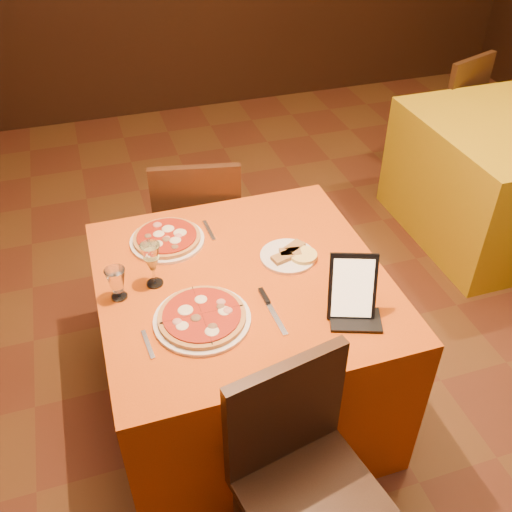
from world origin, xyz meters
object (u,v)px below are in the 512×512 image
object	(u,v)px
chair_main_near	(314,500)
pizza_near	(202,318)
wine_glass	(152,265)
main_table	(243,344)
chair_main_far	(199,225)
tablet	(352,287)
side_table	(506,178)
pizza_far	(167,239)
water_glass	(117,284)
chair_side_far	(438,114)

from	to	relation	value
chair_main_near	pizza_near	world-z (taller)	chair_main_near
wine_glass	chair_main_near	bearing A→B (deg)	-68.83
main_table	chair_main_near	world-z (taller)	chair_main_near
chair_main_far	pizza_near	xyz separation A→B (m)	(-0.20, -0.99, 0.31)
chair_main_far	tablet	bearing A→B (deg)	117.51
side_table	tablet	distance (m)	2.05
chair_main_near	pizza_far	size ratio (longest dim) A/B	2.93
chair_main_near	pizza_near	size ratio (longest dim) A/B	2.62
wine_glass	water_glass	xyz separation A→B (m)	(-0.14, -0.03, -0.03)
water_glass	chair_main_far	bearing A→B (deg)	58.97
pizza_near	tablet	world-z (taller)	tablet
wine_glass	side_table	bearing A→B (deg)	18.67
main_table	water_glass	distance (m)	0.64
side_table	chair_main_far	world-z (taller)	chair_main_far
main_table	tablet	size ratio (longest dim) A/B	4.51
main_table	pizza_far	bearing A→B (deg)	126.25
side_table	pizza_far	bearing A→B (deg)	-166.61
chair_main_near	pizza_near	distance (m)	0.70
water_glass	tablet	world-z (taller)	tablet
main_table	side_table	world-z (taller)	same
chair_side_far	pizza_near	distance (m)	2.84
pizza_far	water_glass	xyz separation A→B (m)	(-0.23, -0.28, 0.05)
chair_main_near	tablet	world-z (taller)	tablet
pizza_far	chair_side_far	bearing A→B (deg)	31.24
tablet	pizza_far	bearing A→B (deg)	151.22
chair_side_far	wine_glass	xyz separation A→B (m)	(-2.28, -1.57, 0.39)
chair_main_far	chair_side_far	distance (m)	2.12
chair_side_far	side_table	bearing A→B (deg)	69.61
main_table	tablet	bearing A→B (deg)	-43.64
main_table	chair_main_far	world-z (taller)	chair_main_far
side_table	pizza_near	bearing A→B (deg)	-154.66
chair_side_far	pizza_near	world-z (taller)	chair_side_far
chair_side_far	water_glass	xyz separation A→B (m)	(-2.41, -1.61, 0.36)
side_table	pizza_far	xyz separation A→B (m)	(-2.18, -0.52, 0.39)
main_table	chair_main_near	distance (m)	0.78
chair_main_far	chair_side_far	bearing A→B (deg)	-145.20
pizza_far	side_table	bearing A→B (deg)	13.39
main_table	water_glass	xyz separation A→B (m)	(-0.47, 0.03, 0.44)
pizza_far	chair_main_far	bearing A→B (deg)	64.70
chair_main_far	wine_glass	bearing A→B (deg)	77.85
chair_main_far	chair_side_far	size ratio (longest dim) A/B	1.00
side_table	wine_glass	xyz separation A→B (m)	(-2.28, -0.77, 0.47)
chair_side_far	tablet	size ratio (longest dim) A/B	3.73
pizza_near	water_glass	bearing A→B (deg)	140.77
main_table	pizza_near	xyz separation A→B (m)	(-0.20, -0.18, 0.39)
chair_main_near	main_table	bearing A→B (deg)	78.62
chair_main_near	water_glass	bearing A→B (deg)	108.50
chair_main_far	wine_glass	world-z (taller)	wine_glass
main_table	side_table	distance (m)	2.12
chair_main_near	tablet	xyz separation A→B (m)	(0.31, 0.48, 0.41)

